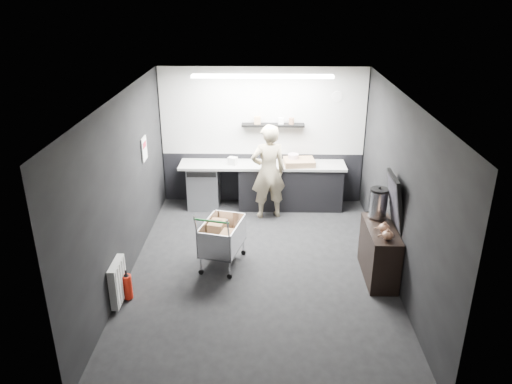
{
  "coord_description": "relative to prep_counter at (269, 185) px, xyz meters",
  "views": [
    {
      "loc": [
        0.08,
        -6.66,
        4.13
      ],
      "look_at": [
        -0.08,
        0.4,
        1.16
      ],
      "focal_mm": 35.0,
      "sensor_mm": 36.0,
      "label": 1
    }
  ],
  "objects": [
    {
      "name": "kitchen_wall_panel",
      "position": [
        -0.14,
        0.31,
        1.39
      ],
      "size": [
        3.95,
        0.02,
        1.7
      ],
      "primitive_type": "cube",
      "color": "#B8B7B3",
      "rests_on": "wall_back"
    },
    {
      "name": "dado_panel",
      "position": [
        -0.14,
        0.31,
        0.04
      ],
      "size": [
        3.95,
        0.02,
        1.0
      ],
      "primitive_type": "cube",
      "color": "black",
      "rests_on": "wall_back"
    },
    {
      "name": "wall_left",
      "position": [
        -2.14,
        -2.42,
        0.89
      ],
      "size": [
        0.0,
        5.5,
        5.5
      ],
      "primitive_type": "plane",
      "rotation": [
        1.57,
        0.0,
        1.57
      ],
      "color": "black",
      "rests_on": "floor"
    },
    {
      "name": "wall_back",
      "position": [
        -0.14,
        0.33,
        0.89
      ],
      "size": [
        5.5,
        0.0,
        5.5
      ],
      "primitive_type": "plane",
      "rotation": [
        1.57,
        0.0,
        0.0
      ],
      "color": "black",
      "rests_on": "floor"
    },
    {
      "name": "ceiling_strip",
      "position": [
        -0.14,
        -0.57,
        2.21
      ],
      "size": [
        2.4,
        0.2,
        0.04
      ],
      "primitive_type": "cube",
      "color": "white",
      "rests_on": "ceiling"
    },
    {
      "name": "sideboard",
      "position": [
        1.65,
        -2.5,
        0.07
      ],
      "size": [
        0.46,
        1.09,
        1.63
      ],
      "color": "black",
      "rests_on": "floor"
    },
    {
      "name": "poster",
      "position": [
        -2.12,
        -1.12,
        1.09
      ],
      "size": [
        0.02,
        0.3,
        0.4
      ],
      "primitive_type": "cube",
      "color": "white",
      "rests_on": "wall_left"
    },
    {
      "name": "cardboard_box",
      "position": [
        0.57,
        -0.05,
        0.5
      ],
      "size": [
        0.61,
        0.49,
        0.11
      ],
      "primitive_type": "cube",
      "rotation": [
        0.0,
        0.0,
        0.09
      ],
      "color": "#997651",
      "rests_on": "prep_counter"
    },
    {
      "name": "wall_right",
      "position": [
        1.86,
        -2.42,
        0.89
      ],
      "size": [
        0.0,
        5.5,
        5.5
      ],
      "primitive_type": "plane",
      "rotation": [
        1.57,
        0.0,
        -1.57
      ],
      "color": "black",
      "rests_on": "floor"
    },
    {
      "name": "poster_red_band",
      "position": [
        -2.11,
        -1.12,
        1.16
      ],
      "size": [
        0.02,
        0.22,
        0.1
      ],
      "primitive_type": "cube",
      "color": "red",
      "rests_on": "poster"
    },
    {
      "name": "wall_front",
      "position": [
        -0.14,
        -5.17,
        0.89
      ],
      "size": [
        5.5,
        0.0,
        5.5
      ],
      "primitive_type": "plane",
      "rotation": [
        -1.57,
        0.0,
        0.0
      ],
      "color": "black",
      "rests_on": "floor"
    },
    {
      "name": "floor",
      "position": [
        -0.14,
        -2.42,
        -0.46
      ],
      "size": [
        5.5,
        5.5,
        0.0
      ],
      "primitive_type": "plane",
      "color": "black",
      "rests_on": "ground"
    },
    {
      "name": "radiator",
      "position": [
        -2.08,
        -3.32,
        -0.11
      ],
      "size": [
        0.1,
        0.5,
        0.6
      ],
      "primitive_type": "cube",
      "color": "silver",
      "rests_on": "wall_left"
    },
    {
      "name": "white_container",
      "position": [
        -0.71,
        -0.05,
        0.52
      ],
      "size": [
        0.2,
        0.18,
        0.14
      ],
      "primitive_type": "cube",
      "rotation": [
        0.0,
        0.0,
        -0.38
      ],
      "color": "silver",
      "rests_on": "prep_counter"
    },
    {
      "name": "floating_shelf",
      "position": [
        0.06,
        0.2,
        1.16
      ],
      "size": [
        1.2,
        0.22,
        0.04
      ],
      "primitive_type": "cube",
      "color": "black",
      "rests_on": "wall_back"
    },
    {
      "name": "prep_counter",
      "position": [
        0.0,
        0.0,
        0.0
      ],
      "size": [
        3.2,
        0.61,
        0.9
      ],
      "color": "black",
      "rests_on": "floor"
    },
    {
      "name": "shopping_cart",
      "position": [
        -0.73,
        -2.23,
        0.02
      ],
      "size": [
        0.73,
        1.02,
        0.99
      ],
      "color": "silver",
      "rests_on": "floor"
    },
    {
      "name": "wall_clock",
      "position": [
        1.26,
        0.3,
        1.69
      ],
      "size": [
        0.2,
        0.03,
        0.2
      ],
      "primitive_type": "cylinder",
      "rotation": [
        1.57,
        0.0,
        0.0
      ],
      "color": "silver",
      "rests_on": "wall_back"
    },
    {
      "name": "pink_tub",
      "position": [
        0.46,
        0.0,
        0.54
      ],
      "size": [
        0.2,
        0.2,
        0.2
      ],
      "primitive_type": "cylinder",
      "color": "silver",
      "rests_on": "prep_counter"
    },
    {
      "name": "ceiling",
      "position": [
        -0.14,
        -2.42,
        2.24
      ],
      "size": [
        5.5,
        5.5,
        0.0
      ],
      "primitive_type": "plane",
      "rotation": [
        3.14,
        0.0,
        0.0
      ],
      "color": "white",
      "rests_on": "wall_back"
    },
    {
      "name": "fire_extinguisher",
      "position": [
        -1.99,
        -3.21,
        -0.24
      ],
      "size": [
        0.13,
        0.13,
        0.44
      ],
      "color": "red",
      "rests_on": "floor"
    },
    {
      "name": "person",
      "position": [
        -0.02,
        -0.45,
        0.45
      ],
      "size": [
        0.75,
        0.59,
        1.81
      ],
      "primitive_type": "imported",
      "rotation": [
        0.0,
        0.0,
        3.4
      ],
      "color": "beige",
      "rests_on": "floor"
    }
  ]
}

